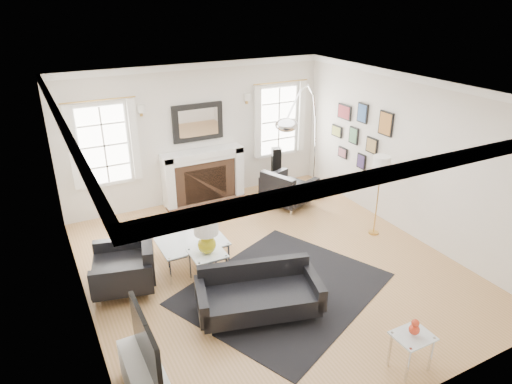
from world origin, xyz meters
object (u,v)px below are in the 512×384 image
gourd_lamp (206,233)px  arc_floor_lamp (302,146)px  sofa (258,294)px  armchair_left (127,268)px  armchair_right (287,190)px  coffee_table (189,239)px  fireplace (204,177)px

gourd_lamp → arc_floor_lamp: 2.90m
arc_floor_lamp → sofa: bearing=-133.1°
armchair_left → armchair_right: bearing=21.1°
sofa → armchair_left: (-1.43, 1.35, 0.07)m
coffee_table → arc_floor_lamp: size_ratio=0.40×
coffee_table → arc_floor_lamp: (2.53, 0.65, 0.98)m
arc_floor_lamp → fireplace: bearing=135.1°
gourd_lamp → arc_floor_lamp: bearing=28.7°
gourd_lamp → coffee_table: bearing=92.6°
coffee_table → fireplace: bearing=62.5°
sofa → gourd_lamp: (-0.35, 0.92, 0.58)m
sofa → armchair_right: armchair_right is taller
armchair_left → coffee_table: armchair_left is taller
armchair_right → gourd_lamp: (-2.45, -1.79, 0.53)m
armchair_right → arc_floor_lamp: arc_floor_lamp is taller
coffee_table → gourd_lamp: gourd_lamp is taller
armchair_left → arc_floor_lamp: bearing=14.7°
gourd_lamp → arc_floor_lamp: size_ratio=0.22×
arc_floor_lamp → armchair_left: bearing=-165.3°
fireplace → gourd_lamp: (-1.06, -2.80, 0.33)m
fireplace → armchair_left: 3.20m
armchair_left → gourd_lamp: gourd_lamp is taller
armchair_left → coffee_table: size_ratio=1.10×
armchair_left → arc_floor_lamp: arc_floor_lamp is taller
armchair_left → coffee_table: (1.05, 0.28, 0.06)m
fireplace → armchair_left: size_ratio=1.50×
coffee_table → arc_floor_lamp: arc_floor_lamp is taller
sofa → armchair_left: armchair_left is taller
armchair_right → arc_floor_lamp: (0.05, -0.43, 1.06)m
armchair_right → gourd_lamp: bearing=-143.8°
sofa → armchair_right: 3.43m
coffee_table → arc_floor_lamp: 2.79m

